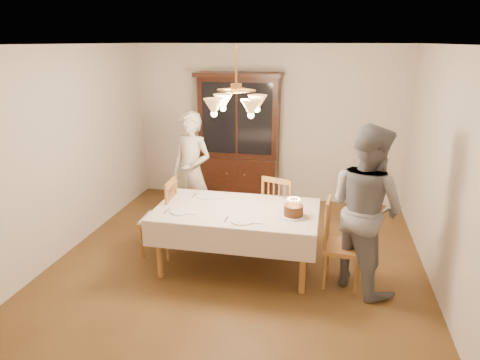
% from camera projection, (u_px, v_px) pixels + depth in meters
% --- Properties ---
extents(ground, '(5.00, 5.00, 0.00)m').
position_uv_depth(ground, '(237.00, 266.00, 5.25)').
color(ground, '#513417').
rests_on(ground, ground).
extents(room_shell, '(5.00, 5.00, 5.00)m').
position_uv_depth(room_shell, '(236.00, 140.00, 4.76)').
color(room_shell, white).
rests_on(room_shell, ground).
extents(dining_table, '(1.90, 1.10, 0.76)m').
position_uv_depth(dining_table, '(237.00, 215.00, 5.04)').
color(dining_table, '#935E2A').
rests_on(dining_table, ground).
extents(china_hutch, '(1.38, 0.54, 2.16)m').
position_uv_depth(china_hutch, '(239.00, 141.00, 7.11)').
color(china_hutch, black).
rests_on(china_hutch, ground).
extents(chair_far_side, '(0.55, 0.53, 1.00)m').
position_uv_depth(chair_far_side, '(281.00, 215.00, 5.66)').
color(chair_far_side, '#935E2A').
rests_on(chair_far_side, ground).
extents(chair_left_end, '(0.44, 0.46, 1.00)m').
position_uv_depth(chair_left_end, '(159.00, 220.00, 5.45)').
color(chair_left_end, '#935E2A').
rests_on(chair_left_end, ground).
extents(chair_right_end, '(0.46, 0.47, 1.00)m').
position_uv_depth(chair_right_end, '(342.00, 248.00, 4.76)').
color(chair_right_end, '#935E2A').
rests_on(chair_right_end, ground).
extents(elderly_woman, '(0.72, 0.59, 1.71)m').
position_uv_depth(elderly_woman, '(192.00, 172.00, 6.10)').
color(elderly_woman, beige).
rests_on(elderly_woman, ground).
extents(adult_in_grey, '(1.12, 1.13, 1.84)m').
position_uv_depth(adult_in_grey, '(366.00, 209.00, 4.59)').
color(adult_in_grey, slate).
rests_on(adult_in_grey, ground).
extents(birthday_cake, '(0.30, 0.30, 0.21)m').
position_uv_depth(birthday_cake, '(293.00, 211.00, 4.78)').
color(birthday_cake, white).
rests_on(birthday_cake, dining_table).
extents(place_setting_near_left, '(0.38, 0.23, 0.02)m').
position_uv_depth(place_setting_near_left, '(181.00, 211.00, 4.92)').
color(place_setting_near_left, white).
rests_on(place_setting_near_left, dining_table).
extents(place_setting_near_right, '(0.42, 0.27, 0.02)m').
position_uv_depth(place_setting_near_right, '(243.00, 220.00, 4.67)').
color(place_setting_near_right, white).
rests_on(place_setting_near_right, dining_table).
extents(place_setting_far_left, '(0.40, 0.26, 0.02)m').
position_uv_depth(place_setting_far_left, '(208.00, 196.00, 5.40)').
color(place_setting_far_left, white).
rests_on(place_setting_far_left, dining_table).
extents(chandelier, '(0.62, 0.62, 0.73)m').
position_uv_depth(chandelier, '(236.00, 105.00, 4.64)').
color(chandelier, '#BF8C3F').
rests_on(chandelier, ground).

